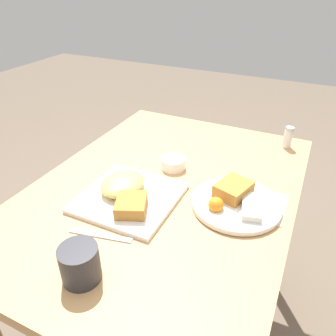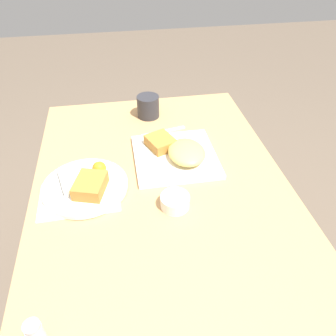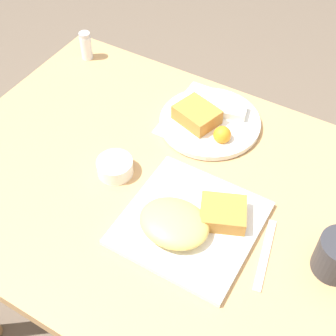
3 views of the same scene
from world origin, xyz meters
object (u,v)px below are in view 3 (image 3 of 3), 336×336
object	(u,v)px
plate_square_near	(188,222)
butter_knife	(265,254)
salt_shaker	(86,47)
plate_oval_far	(208,120)
sauce_ramekin	(115,167)

from	to	relation	value
plate_square_near	butter_knife	size ratio (longest dim) A/B	1.59
salt_shaker	butter_knife	bearing A→B (deg)	-26.67
plate_square_near	salt_shaker	size ratio (longest dim) A/B	3.28
plate_oval_far	salt_shaker	world-z (taller)	salt_shaker
plate_square_near	butter_knife	distance (m)	0.17
salt_shaker	butter_knife	size ratio (longest dim) A/B	0.49
sauce_ramekin	butter_knife	distance (m)	0.39
plate_square_near	plate_oval_far	bearing A→B (deg)	109.70
plate_square_near	salt_shaker	distance (m)	0.67
plate_square_near	sauce_ramekin	distance (m)	0.23
butter_knife	salt_shaker	bearing A→B (deg)	51.79
salt_shaker	butter_knife	xyz separation A→B (m)	(0.71, -0.36, -0.03)
plate_oval_far	butter_knife	distance (m)	0.39
plate_square_near	plate_oval_far	xyz separation A→B (m)	(-0.11, 0.30, -0.00)
plate_oval_far	sauce_ramekin	xyz separation A→B (m)	(-0.11, -0.25, 0.00)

